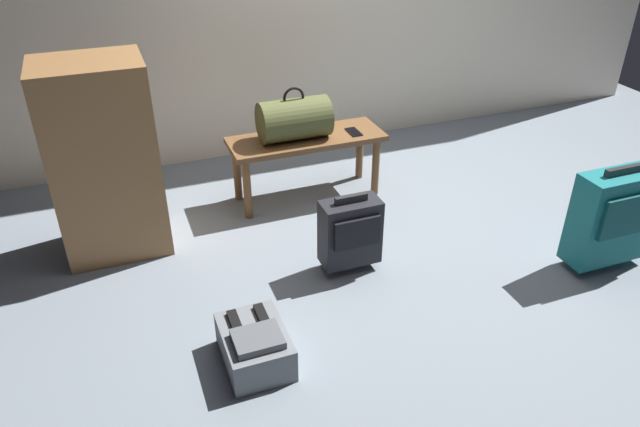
{
  "coord_description": "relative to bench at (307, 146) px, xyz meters",
  "views": [
    {
      "loc": [
        -1.63,
        -2.59,
        1.96
      ],
      "look_at": [
        -0.6,
        0.09,
        0.25
      ],
      "focal_mm": 33.45,
      "sensor_mm": 36.0,
      "label": 1
    }
  ],
  "objects": [
    {
      "name": "ground_plane",
      "position": [
        0.45,
        -0.73,
        -0.36
      ],
      "size": [
        6.6,
        6.6,
        0.0
      ],
      "primitive_type": "plane",
      "color": "slate"
    },
    {
      "name": "bench",
      "position": [
        0.0,
        0.0,
        0.0
      ],
      "size": [
        1.0,
        0.36,
        0.43
      ],
      "color": "brown",
      "rests_on": "ground"
    },
    {
      "name": "duffel_bag_olive",
      "position": [
        -0.08,
        0.0,
        0.2
      ],
      "size": [
        0.44,
        0.26,
        0.34
      ],
      "color": "#51562D",
      "rests_on": "bench"
    },
    {
      "name": "cell_phone",
      "position": [
        0.31,
        -0.05,
        0.07
      ],
      "size": [
        0.07,
        0.14,
        0.01
      ],
      "color": "black",
      "rests_on": "bench"
    },
    {
      "name": "suitcase_upright_teal",
      "position": [
        1.27,
        -1.33,
        -0.05
      ],
      "size": [
        0.46,
        0.21,
        0.61
      ],
      "color": "#14666B",
      "rests_on": "ground"
    },
    {
      "name": "suitcase_small_charcoal",
      "position": [
        -0.06,
        -0.86,
        -0.13
      ],
      "size": [
        0.32,
        0.19,
        0.46
      ],
      "color": "black",
      "rests_on": "ground"
    },
    {
      "name": "backpack_grey",
      "position": [
        -0.74,
        -1.37,
        -0.27
      ],
      "size": [
        0.28,
        0.38,
        0.21
      ],
      "color": "slate",
      "rests_on": "ground"
    },
    {
      "name": "side_cabinet",
      "position": [
        -1.23,
        -0.16,
        0.19
      ],
      "size": [
        0.56,
        0.44,
        1.1
      ],
      "color": "olive",
      "rests_on": "ground"
    }
  ]
}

